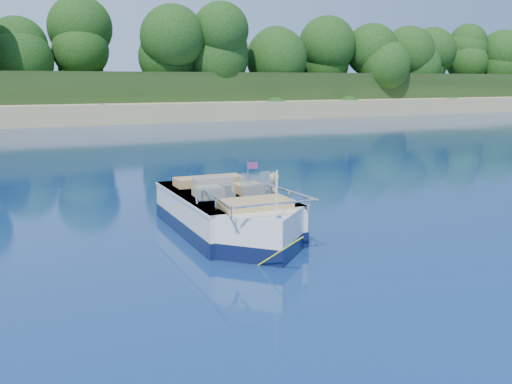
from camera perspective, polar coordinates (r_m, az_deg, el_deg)
ground at (r=12.10m, az=11.70°, el=-4.96°), size 160.00×160.00×0.00m
shoreline at (r=73.35m, az=-20.36°, el=8.61°), size 170.00×59.00×6.00m
treeline at (r=50.77m, az=-18.05°, el=13.11°), size 150.00×7.12×8.19m
motorboat at (r=12.37m, az=-2.51°, el=-2.55°), size 2.23×5.91×1.97m
tow_tube at (r=14.25m, az=1.97°, el=-1.92°), size 1.41×1.41×0.34m
boy at (r=14.19m, az=1.76°, el=-2.34°), size 0.50×0.83×1.52m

